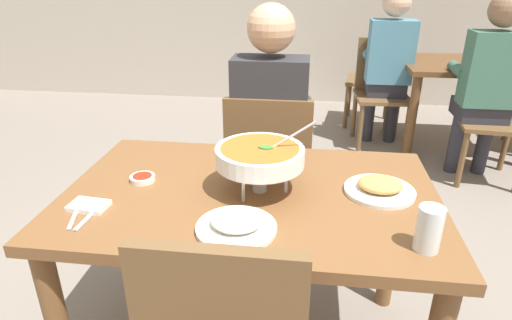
{
  "coord_description": "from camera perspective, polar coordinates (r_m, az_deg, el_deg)",
  "views": [
    {
      "loc": [
        0.18,
        -1.3,
        1.45
      ],
      "look_at": [
        0.0,
        0.15,
        0.79
      ],
      "focal_mm": 30.18,
      "sensor_mm": 36.0,
      "label": 1
    }
  ],
  "objects": [
    {
      "name": "chair_bg_middle",
      "position": [
        3.93,
        16.25,
        9.43
      ],
      "size": [
        0.46,
        0.46,
        0.9
      ],
      "color": "brown",
      "rests_on": "ground_plane"
    },
    {
      "name": "spoon_utensil",
      "position": [
        1.44,
        -21.09,
        -6.88
      ],
      "size": [
        0.02,
        0.17,
        0.01
      ],
      "primitive_type": "cube",
      "rotation": [
        0.0,
        0.0,
        -0.06
      ],
      "color": "silver",
      "rests_on": "dining_table_main"
    },
    {
      "name": "rice_plate",
      "position": [
        1.27,
        -2.64,
        -8.52
      ],
      "size": [
        0.24,
        0.24,
        0.06
      ],
      "color": "white",
      "rests_on": "dining_table_main"
    },
    {
      "name": "appetizer_plate",
      "position": [
        1.53,
        16.08,
        -3.53
      ],
      "size": [
        0.24,
        0.24,
        0.06
      ],
      "color": "white",
      "rests_on": "dining_table_main"
    },
    {
      "name": "patron_bg_middle",
      "position": [
        3.81,
        17.18,
        12.54
      ],
      "size": [
        0.4,
        0.45,
        1.31
      ],
      "color": "#2D2D38",
      "rests_on": "ground_plane"
    },
    {
      "name": "chair_bg_corner",
      "position": [
        4.39,
        16.17,
        10.94
      ],
      "size": [
        0.5,
        0.5,
        0.9
      ],
      "color": "brown",
      "rests_on": "ground_plane"
    },
    {
      "name": "drink_glass",
      "position": [
        1.26,
        21.89,
        -8.72
      ],
      "size": [
        0.07,
        0.07,
        0.13
      ],
      "color": "silver",
      "rests_on": "dining_table_main"
    },
    {
      "name": "sauce_dish",
      "position": [
        1.61,
        -14.81,
        -2.33
      ],
      "size": [
        0.09,
        0.09,
        0.02
      ],
      "color": "white",
      "rests_on": "dining_table_main"
    },
    {
      "name": "dining_table_main",
      "position": [
        1.55,
        -0.71,
        -7.75
      ],
      "size": [
        1.28,
        0.81,
        0.74
      ],
      "color": "brown",
      "rests_on": "ground_plane"
    },
    {
      "name": "patron_bg_left",
      "position": [
        3.41,
        28.44,
        9.44
      ],
      "size": [
        0.4,
        0.45,
        1.31
      ],
      "color": "#2D2D38",
      "rests_on": "ground_plane"
    },
    {
      "name": "fork_utensil",
      "position": [
        1.46,
        -22.83,
        -6.67
      ],
      "size": [
        0.06,
        0.17,
        0.01
      ],
      "primitive_type": "cube",
      "rotation": [
        0.0,
        0.0,
        0.28
      ],
      "color": "silver",
      "rests_on": "dining_table_main"
    },
    {
      "name": "dining_table_far",
      "position": [
        3.98,
        25.78,
        9.69
      ],
      "size": [
        1.0,
        0.8,
        0.74
      ],
      "color": "brown",
      "rests_on": "ground_plane"
    },
    {
      "name": "curry_bowl",
      "position": [
        1.44,
        0.52,
        0.48
      ],
      "size": [
        0.33,
        0.3,
        0.26
      ],
      "color": "silver",
      "rests_on": "dining_table_main"
    },
    {
      "name": "napkin_folded",
      "position": [
        1.49,
        -21.28,
        -5.66
      ],
      "size": [
        0.13,
        0.09,
        0.02
      ],
      "primitive_type": "cube",
      "rotation": [
        0.0,
        0.0,
        -0.1
      ],
      "color": "white",
      "rests_on": "dining_table_main"
    },
    {
      "name": "chair_diner_main",
      "position": [
        2.21,
        1.77,
        -0.94
      ],
      "size": [
        0.44,
        0.44,
        0.9
      ],
      "color": "brown",
      "rests_on": "ground_plane"
    },
    {
      "name": "chair_bg_left",
      "position": [
        3.56,
        28.63,
        5.94
      ],
      "size": [
        0.48,
        0.48,
        0.9
      ],
      "color": "brown",
      "rests_on": "ground_plane"
    },
    {
      "name": "diner_main",
      "position": [
        2.15,
        1.94,
        5.12
      ],
      "size": [
        0.4,
        0.45,
        1.31
      ],
      "color": "#2D2D38",
      "rests_on": "ground_plane"
    }
  ]
}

